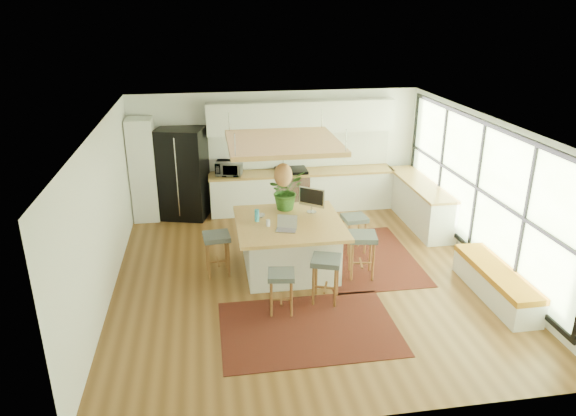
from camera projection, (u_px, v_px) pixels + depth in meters
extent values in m
plane|color=brown|center=(304.00, 275.00, 9.32)|extent=(7.00, 7.00, 0.00)
plane|color=white|center=(305.00, 125.00, 8.34)|extent=(7.00, 7.00, 0.00)
plane|color=white|center=(276.00, 151.00, 12.05)|extent=(6.50, 0.00, 6.50)
plane|color=white|center=(365.00, 319.00, 5.61)|extent=(6.50, 0.00, 6.50)
plane|color=white|center=(103.00, 215.00, 8.36)|extent=(0.00, 7.00, 7.00)
plane|color=white|center=(485.00, 194.00, 9.31)|extent=(0.00, 7.00, 7.00)
cube|color=white|center=(143.00, 170.00, 11.41)|extent=(0.55, 0.60, 2.25)
cube|color=white|center=(302.00, 191.00, 12.17)|extent=(4.20, 0.60, 0.88)
cube|color=#B0813E|center=(302.00, 172.00, 12.00)|extent=(4.24, 0.64, 0.05)
cube|color=white|center=(300.00, 150.00, 12.12)|extent=(4.20, 0.02, 0.80)
cube|color=white|center=(301.00, 117.00, 11.68)|extent=(4.20, 0.34, 0.70)
cube|color=white|center=(419.00, 204.00, 11.43)|extent=(0.60, 2.50, 0.88)
cube|color=#B0813E|center=(421.00, 183.00, 11.26)|extent=(0.64, 2.54, 0.05)
cube|color=black|center=(309.00, 328.00, 7.79)|extent=(2.60, 1.80, 0.01)
cube|color=black|center=(365.00, 257.00, 9.99)|extent=(1.80, 2.60, 0.01)
imported|color=#A5A5AA|center=(229.00, 167.00, 11.68)|extent=(0.62, 0.43, 0.38)
imported|color=#1E4C19|center=(286.00, 194.00, 9.70)|extent=(0.93, 0.95, 0.55)
imported|color=white|center=(260.00, 216.00, 9.39)|extent=(0.22, 0.22, 0.05)
cylinder|color=#38B8E2|center=(257.00, 216.00, 9.19)|extent=(0.07, 0.07, 0.19)
cylinder|color=white|center=(268.00, 221.00, 8.98)|extent=(0.07, 0.07, 0.19)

